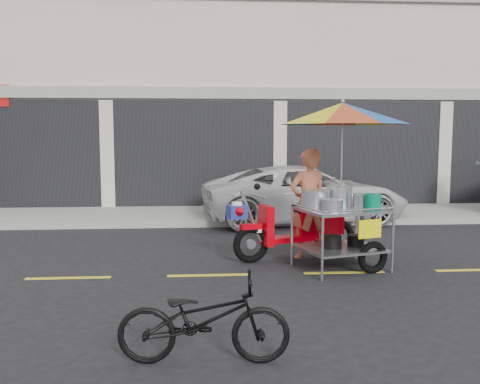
{
  "coord_description": "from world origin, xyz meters",
  "views": [
    {
      "loc": [
        -2.12,
        -7.58,
        2.05
      ],
      "look_at": [
        -1.5,
        0.6,
        1.15
      ],
      "focal_mm": 40.0,
      "sensor_mm": 36.0,
      "label": 1
    }
  ],
  "objects": [
    {
      "name": "ground",
      "position": [
        0.0,
        0.0,
        0.0
      ],
      "size": [
        90.0,
        90.0,
        0.0
      ],
      "primitive_type": "plane",
      "color": "black"
    },
    {
      "name": "sidewalk",
      "position": [
        0.0,
        5.5,
        0.07
      ],
      "size": [
        45.0,
        3.0,
        0.15
      ],
      "primitive_type": "cube",
      "color": "gray",
      "rests_on": "ground"
    },
    {
      "name": "shophouse_block",
      "position": [
        2.82,
        10.59,
        4.24
      ],
      "size": [
        36.0,
        8.11,
        10.4
      ],
      "color": "beige",
      "rests_on": "ground"
    },
    {
      "name": "centerline",
      "position": [
        0.0,
        0.0,
        0.0
      ],
      "size": [
        42.0,
        0.1,
        0.01
      ],
      "primitive_type": "cube",
      "color": "gold",
      "rests_on": "ground"
    },
    {
      "name": "white_pickup",
      "position": [
        0.3,
        4.56,
        0.66
      ],
      "size": [
        4.95,
        2.72,
        1.31
      ],
      "primitive_type": "imported",
      "rotation": [
        0.0,
        0.0,
        1.69
      ],
      "color": "silver",
      "rests_on": "ground"
    },
    {
      "name": "near_bicycle",
      "position": [
        -2.09,
        -2.97,
        0.4
      ],
      "size": [
        1.57,
        0.63,
        0.81
      ],
      "primitive_type": "imported",
      "rotation": [
        0.0,
        0.0,
        1.51
      ],
      "color": "black",
      "rests_on": "ground"
    },
    {
      "name": "food_vendor_rig",
      "position": [
        -0.13,
        0.56,
        1.61
      ],
      "size": [
        2.95,
        2.44,
        2.57
      ],
      "rotation": [
        0.0,
        0.0,
        0.29
      ],
      "color": "black",
      "rests_on": "ground"
    }
  ]
}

